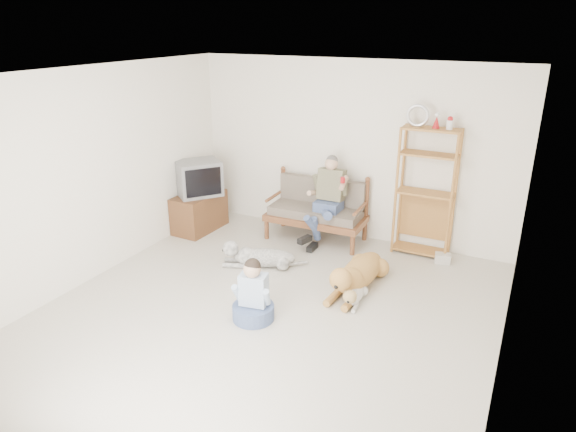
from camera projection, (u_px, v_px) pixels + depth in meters
The scene contains 17 objects.
floor at pixel (264, 317), 5.91m from camera, with size 5.50×5.50×0.00m, color beige.
ceiling at pixel (260, 75), 4.95m from camera, with size 5.50×5.50×0.00m, color silver.
wall_back at pixel (351, 151), 7.73m from camera, with size 5.00×5.00×0.00m, color white.
wall_front at pixel (43, 344), 3.13m from camera, with size 5.00×5.00×0.00m, color white.
wall_left at pixel (89, 177), 6.47m from camera, with size 5.50×5.50×0.00m, color white.
wall_right at pixel (517, 251), 4.39m from camera, with size 5.50×5.50×0.00m, color white.
loveseat at pixel (318, 209), 7.90m from camera, with size 1.52×0.74×0.95m.
man at pixel (324, 206), 7.58m from camera, with size 0.51×0.74×1.19m.
etagere at pixel (425, 191), 7.21m from camera, with size 0.82×0.36×2.15m.
book_stack at pixel (443, 258), 7.21m from camera, with size 0.21×0.15×0.13m, color silver.
tv_stand at pixel (199, 212), 8.29m from camera, with size 0.54×0.92×0.60m.
crt_tv at pixel (199, 178), 8.08m from camera, with size 0.82×0.84×0.55m.
wall_outlet at pixel (277, 205), 8.62m from camera, with size 0.12×0.02×0.08m, color white.
golden_retriever at pixel (356, 274), 6.47m from camera, with size 0.47×1.60×0.48m.
shaggy_dog at pixel (257, 256), 7.09m from camera, with size 1.15×0.60×0.37m.
terrier at pixel (353, 295), 6.16m from camera, with size 0.25×0.71×0.26m.
child at pixel (253, 298), 5.79m from camera, with size 0.48×0.48×0.76m.
Camera 1 is at (2.52, -4.45, 3.20)m, focal length 32.00 mm.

